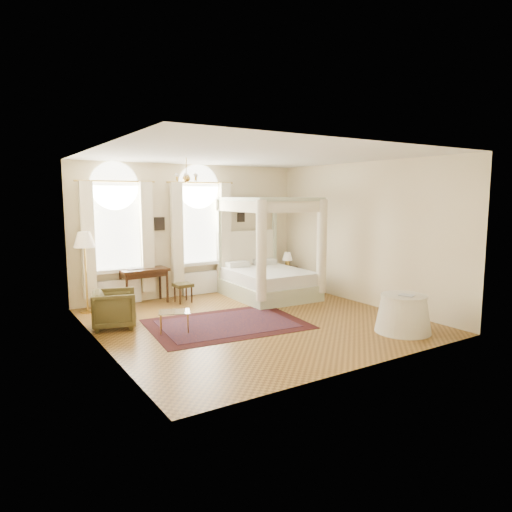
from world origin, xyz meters
The scene contains 18 objects.
ground centered at (0.00, 0.00, 0.00)m, with size 6.00×6.00×0.00m, color olive.
room_walls centered at (0.00, 0.00, 1.98)m, with size 6.00×6.00×6.00m.
window_left centered at (-1.90, 2.87, 1.49)m, with size 1.62×0.27×3.29m.
window_right centered at (0.20, 2.87, 1.49)m, with size 1.62×0.27×3.29m.
chandelier centered at (-0.90, 1.20, 2.91)m, with size 0.51×0.45×0.50m.
wall_pictures centered at (0.09, 2.97, 1.89)m, with size 2.54×0.03×0.39m.
canopy_bed centered at (1.50, 1.70, 0.57)m, with size 1.97×2.38×2.49m.
nightstand centered at (2.64, 2.44, 0.29)m, with size 0.40×0.37×0.58m, color black.
nightstand_lamp centered at (2.57, 2.38, 0.84)m, with size 0.28×0.28×0.40m.
writing_desk centered at (-1.37, 2.70, 0.71)m, with size 1.12×0.61×0.83m.
laptop centered at (-1.58, 2.73, 0.84)m, with size 0.37×0.24×0.03m, color black.
stool centered at (-0.56, 2.29, 0.38)m, with size 0.41×0.41×0.46m.
armchair centered at (-2.51, 1.07, 0.37)m, with size 0.78×0.80×0.73m, color #4A4220.
coffee_table centered at (-1.65, 0.19, 0.35)m, with size 0.68×0.59×0.39m.
floor_lamp centered at (-2.70, 2.55, 1.50)m, with size 0.45×0.45×1.76m.
oriental_rug centered at (-0.58, 0.11, 0.01)m, with size 3.20×2.45×0.01m.
side_table centered at (1.96, -2.11, 0.35)m, with size 1.03×1.03×0.70m.
book centered at (1.83, -2.23, 0.72)m, with size 0.19×0.26×0.02m, color black.
Camera 1 is at (-4.80, -7.62, 2.54)m, focal length 32.00 mm.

